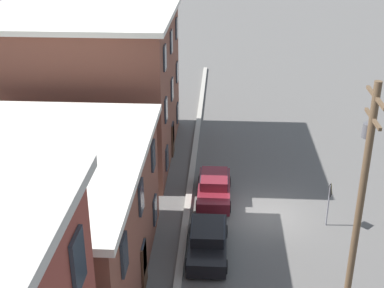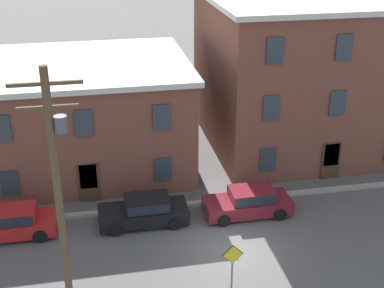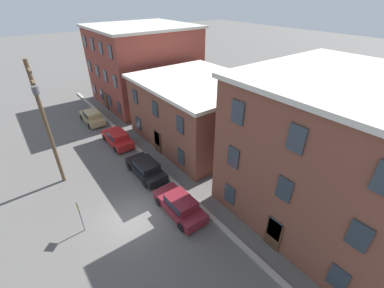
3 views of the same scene
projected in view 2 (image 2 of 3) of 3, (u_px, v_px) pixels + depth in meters
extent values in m
plane|color=#565451|center=(232.00, 252.00, 24.46)|extent=(200.00, 200.00, 0.00)
cube|color=#9E998E|center=(210.00, 202.00, 28.45)|extent=(56.00, 0.36, 0.16)
cube|color=brown|center=(85.00, 116.00, 31.86)|extent=(11.87, 9.78, 6.04)
cube|color=silver|center=(80.00, 64.00, 30.56)|extent=(12.37, 10.28, 0.30)
cube|color=#2D3842|center=(10.00, 183.00, 27.35)|extent=(0.90, 0.10, 1.40)
cube|color=#2D3842|center=(1.00, 129.00, 26.11)|extent=(0.90, 0.10, 1.40)
cube|color=#2D3842|center=(88.00, 176.00, 28.05)|extent=(0.90, 0.10, 1.40)
cube|color=#2D3842|center=(83.00, 123.00, 26.81)|extent=(0.90, 0.10, 1.40)
cube|color=#2D3842|center=(163.00, 170.00, 28.75)|extent=(0.90, 0.10, 1.40)
cube|color=#2D3842|center=(161.00, 117.00, 27.51)|extent=(0.90, 0.10, 1.40)
cube|color=#472D1E|center=(89.00, 183.00, 28.21)|extent=(1.10, 0.10, 2.20)
cube|color=brown|center=(298.00, 73.00, 34.35)|extent=(11.40, 11.44, 9.27)
cube|color=#2D3842|center=(268.00, 160.00, 29.78)|extent=(0.90, 0.10, 1.40)
cube|color=#2D3842|center=(271.00, 108.00, 28.51)|extent=(0.90, 0.10, 1.40)
cube|color=#2D3842|center=(275.00, 51.00, 27.24)|extent=(0.90, 0.10, 1.40)
cube|color=#2D3842|center=(331.00, 154.00, 30.45)|extent=(0.90, 0.10, 1.40)
cube|color=#2D3842|center=(337.00, 103.00, 29.18)|extent=(0.90, 0.10, 1.40)
cube|color=#2D3842|center=(344.00, 47.00, 27.91)|extent=(0.90, 0.10, 1.40)
cube|color=#472D1E|center=(331.00, 161.00, 30.63)|extent=(1.10, 0.10, 2.20)
cube|color=#B21E1E|center=(9.00, 226.00, 25.49)|extent=(4.40, 1.80, 0.70)
cube|color=#B21E1E|center=(12.00, 214.00, 25.27)|extent=(2.20, 1.51, 0.55)
cube|color=#1E232D|center=(12.00, 214.00, 25.27)|extent=(2.02, 1.58, 0.48)
cylinder|color=black|center=(40.00, 236.00, 25.07)|extent=(0.66, 0.22, 0.66)
cylinder|color=black|center=(42.00, 217.00, 26.59)|extent=(0.66, 0.22, 0.66)
cube|color=black|center=(143.00, 214.00, 26.49)|extent=(4.40, 1.80, 0.70)
cube|color=black|center=(147.00, 203.00, 26.27)|extent=(2.20, 1.51, 0.55)
cube|color=#1E232D|center=(147.00, 203.00, 26.27)|extent=(2.02, 1.58, 0.48)
cylinder|color=black|center=(115.00, 230.00, 25.55)|extent=(0.66, 0.22, 0.66)
cylinder|color=black|center=(113.00, 211.00, 27.08)|extent=(0.66, 0.22, 0.66)
cylinder|color=black|center=(175.00, 223.00, 26.07)|extent=(0.66, 0.22, 0.66)
cylinder|color=black|center=(170.00, 206.00, 27.59)|extent=(0.66, 0.22, 0.66)
cube|color=maroon|center=(247.00, 205.00, 27.25)|extent=(4.40, 1.80, 0.70)
cube|color=maroon|center=(252.00, 194.00, 27.03)|extent=(2.20, 1.51, 0.55)
cube|color=#1E232D|center=(252.00, 194.00, 27.03)|extent=(2.02, 1.58, 0.48)
cylinder|color=black|center=(224.00, 220.00, 26.32)|extent=(0.66, 0.22, 0.66)
cylinder|color=black|center=(216.00, 203.00, 27.84)|extent=(0.66, 0.22, 0.66)
cylinder|color=black|center=(280.00, 214.00, 26.83)|extent=(0.66, 0.22, 0.66)
cylinder|color=black|center=(269.00, 198.00, 28.35)|extent=(0.66, 0.22, 0.66)
cylinder|color=slate|center=(232.00, 273.00, 21.21)|extent=(0.08, 0.08, 2.36)
cube|color=yellow|center=(233.00, 255.00, 20.81)|extent=(0.80, 0.03, 0.80)
cube|color=black|center=(233.00, 254.00, 20.82)|extent=(0.86, 0.02, 0.86)
cylinder|color=brown|center=(59.00, 203.00, 18.78)|extent=(0.28, 0.28, 9.94)
cube|color=brown|center=(45.00, 84.00, 16.99)|extent=(2.40, 0.12, 0.12)
cube|color=brown|center=(48.00, 107.00, 17.32)|extent=(2.00, 0.12, 0.12)
cylinder|color=#515156|center=(61.00, 124.00, 17.63)|extent=(0.44, 0.44, 0.55)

